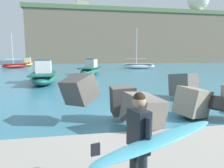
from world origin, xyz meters
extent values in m
plane|color=teal|center=(0.00, 0.00, 0.00)|extent=(400.00, 400.00, 0.00)
cube|color=#3D3A38|center=(-0.21, -0.07, 0.84)|extent=(0.96, 0.94, 1.11)
cube|color=#4C4944|center=(-1.86, -0.09, 1.33)|extent=(1.57, 1.50, 1.23)
cube|color=#605B56|center=(0.16, -1.47, 0.80)|extent=(1.48, 1.53, 1.16)
cube|color=gray|center=(2.69, -0.16, 0.68)|extent=(1.65, 1.42, 1.35)
cube|color=#605B56|center=(4.27, 3.42, 0.85)|extent=(1.68, 1.83, 1.46)
cube|color=#3D3A38|center=(3.52, -0.46, 0.65)|extent=(0.65, 0.74, 0.72)
cube|color=black|center=(-1.06, -4.78, 1.44)|extent=(0.32, 0.43, 0.60)
sphere|color=#A87A5B|center=(-1.06, -4.78, 1.87)|extent=(0.21, 0.21, 0.21)
sphere|color=black|center=(-1.06, -4.78, 1.92)|extent=(0.19, 0.19, 0.19)
cylinder|color=black|center=(-1.12, -4.40, 1.56)|extent=(0.23, 0.53, 0.41)
cylinder|color=black|center=(-0.99, -5.02, 1.40)|extent=(0.09, 0.09, 0.56)
ellipsoid|color=#4CB2CC|center=(-0.88, -5.06, 1.34)|extent=(2.11, 0.92, 0.37)
cube|color=black|center=(-1.79, -5.32, 1.41)|extent=(0.12, 0.05, 0.16)
ellipsoid|color=#EAC64C|center=(-12.62, 43.20, 0.46)|extent=(2.23, 4.28, 0.91)
cube|color=#AF9539|center=(-12.62, 43.20, 0.87)|extent=(2.05, 3.94, 0.10)
cube|color=#B7B2A8|center=(-12.63, 43.52, 1.45)|extent=(1.31, 1.30, 1.07)
cube|color=#334C5B|center=(-12.63, 43.52, 2.04)|extent=(1.18, 1.17, 0.12)
ellipsoid|color=white|center=(9.87, 29.93, 0.48)|extent=(6.24, 2.93, 0.96)
cube|color=#ACACAC|center=(9.87, 29.93, 0.92)|extent=(5.74, 2.69, 0.10)
cylinder|color=silver|center=(9.42, 30.02, 4.21)|extent=(0.12, 0.12, 6.50)
cylinder|color=silver|center=(9.42, 30.02, 1.86)|extent=(3.55, 0.77, 0.08)
ellipsoid|color=#1E6656|center=(0.01, 19.06, 0.49)|extent=(3.81, 5.46, 0.98)
cube|color=#164C41|center=(0.01, 19.06, 0.94)|extent=(3.50, 5.03, 0.10)
cube|color=silver|center=(0.16, 19.42, 1.48)|extent=(1.69, 1.87, 1.00)
cube|color=#334C5B|center=(0.16, 19.42, 2.04)|extent=(1.52, 1.68, 0.12)
ellipsoid|color=#1E6656|center=(-4.74, 11.60, 0.48)|extent=(2.49, 5.97, 0.97)
cube|color=#164C41|center=(-4.74, 11.60, 0.93)|extent=(2.29, 5.49, 0.10)
cube|color=silver|center=(-4.77, 12.04, 1.51)|extent=(1.39, 1.83, 1.08)
cube|color=#334C5B|center=(-4.77, 12.04, 2.11)|extent=(1.25, 1.64, 0.12)
ellipsoid|color=maroon|center=(-13.43, 36.02, 0.43)|extent=(5.12, 5.15, 0.86)
cube|color=maroon|center=(-13.43, 36.02, 0.82)|extent=(4.71, 4.74, 0.10)
cylinder|color=silver|center=(-13.72, 35.73, 3.75)|extent=(0.12, 0.12, 5.77)
cylinder|color=silver|center=(-13.72, 35.73, 1.76)|extent=(2.35, 2.38, 0.08)
cube|color=#756651|center=(19.54, 70.55, 7.80)|extent=(70.07, 30.85, 15.61)
cube|color=#567547|center=(19.54, 70.55, 16.21)|extent=(71.48, 31.47, 1.20)
cylinder|color=silver|center=(43.84, 66.22, 17.84)|extent=(5.24, 5.24, 2.08)
sphere|color=white|center=(43.84, 66.22, 22.75)|extent=(7.74, 7.74, 7.74)
cube|color=#B2ADA3|center=(1.62, 75.47, 19.80)|extent=(4.52, 4.16, 6.00)
cube|color=#66564C|center=(1.62, 75.47, 22.95)|extent=(4.75, 4.37, 0.30)
cube|color=#B2ADA3|center=(11.40, 76.65, 18.71)|extent=(5.29, 5.05, 3.82)
cube|color=#66564C|center=(11.40, 76.65, 20.77)|extent=(5.56, 5.30, 0.30)
camera|label=1|loc=(-2.02, -7.76, 2.57)|focal=33.48mm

